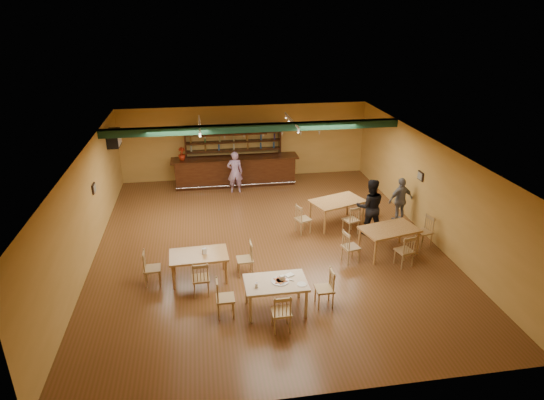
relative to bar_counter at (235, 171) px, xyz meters
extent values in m
plane|color=brown|center=(0.50, -5.15, -0.56)|extent=(12.00, 12.00, 0.00)
cube|color=black|center=(0.50, -2.35, 2.31)|extent=(10.00, 0.30, 0.25)
cube|color=white|center=(-1.30, -1.75, 2.38)|extent=(0.05, 2.50, 0.05)
cube|color=white|center=(1.90, -1.75, 2.38)|extent=(0.05, 2.50, 0.05)
cube|color=white|center=(-4.30, -0.95, 1.79)|extent=(0.34, 0.70, 0.48)
cube|color=black|center=(-4.47, -4.15, 1.14)|extent=(0.04, 0.34, 0.28)
cube|color=black|center=(5.47, -4.65, 1.14)|extent=(0.04, 0.34, 0.28)
cube|color=black|center=(0.00, 0.00, 0.00)|extent=(4.98, 0.85, 1.13)
cube|color=black|center=(0.00, 0.63, 0.57)|extent=(3.86, 0.40, 2.28)
imported|color=#9B230E|center=(-2.04, 0.00, 0.81)|extent=(0.36, 0.36, 0.50)
cube|color=#A46E3A|center=(2.95, -4.18, -0.15)|extent=(1.91, 1.50, 0.84)
cube|color=#A46E3A|center=(-1.52, -6.84, -0.19)|extent=(1.52, 0.95, 0.74)
cube|color=#A46E3A|center=(3.86, -6.31, -0.17)|extent=(1.77, 1.30, 0.80)
cube|color=tan|center=(0.21, -8.47, -0.18)|extent=(1.45, 0.93, 0.77)
cylinder|color=silver|center=(0.32, -8.47, 0.21)|extent=(0.45, 0.45, 0.01)
cylinder|color=#EAE5C6|center=(-0.25, -8.63, 0.26)|extent=(0.07, 0.07, 0.11)
cube|color=white|center=(0.57, -8.27, 0.22)|extent=(0.25, 0.22, 0.03)
cube|color=silver|center=(0.47, -8.42, 0.22)|extent=(0.32, 0.25, 0.00)
cylinder|color=white|center=(0.78, -8.68, 0.21)|extent=(0.22, 0.22, 0.01)
imported|color=#9151B0|center=(-0.08, -0.83, 0.25)|extent=(0.61, 0.42, 1.62)
imported|color=black|center=(3.75, -4.98, 0.34)|extent=(0.97, 0.81, 1.80)
imported|color=gray|center=(5.06, -4.31, 0.20)|extent=(0.96, 0.57, 1.53)
camera|label=1|loc=(-1.30, -17.40, 6.05)|focal=30.49mm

